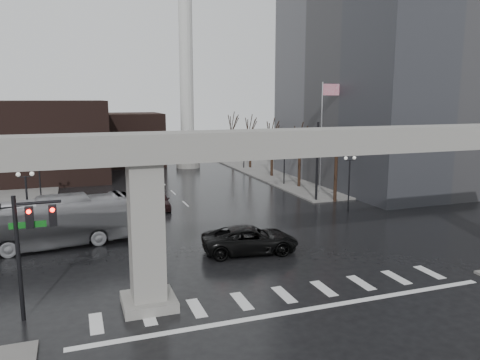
# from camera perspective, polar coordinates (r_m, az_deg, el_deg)

# --- Properties ---
(ground) EXTENTS (160.00, 160.00, 0.00)m
(ground) POSITION_cam_1_polar(r_m,az_deg,el_deg) (26.57, 4.45, -12.94)
(ground) COLOR black
(ground) RESTS_ON ground
(sidewalk_ne) EXTENTS (28.00, 36.00, 0.15)m
(sidewalk_ne) POSITION_cam_1_polar(r_m,az_deg,el_deg) (69.34, 11.96, 1.25)
(sidewalk_ne) COLOR slate
(sidewalk_ne) RESTS_ON ground
(elevated_guideway) EXTENTS (48.00, 2.60, 8.70)m
(elevated_guideway) POSITION_cam_1_polar(r_m,az_deg,el_deg) (25.27, 7.28, 2.04)
(elevated_guideway) COLOR gray
(elevated_guideway) RESTS_ON ground
(office_tower) EXTENTS (22.00, 26.00, 42.00)m
(office_tower) POSITION_cam_1_polar(r_m,az_deg,el_deg) (62.44, 19.44, 19.27)
(office_tower) COLOR #5B5A5F
(office_tower) RESTS_ON ground
(building_far_left) EXTENTS (16.00, 14.00, 10.00)m
(building_far_left) POSITION_cam_1_polar(r_m,az_deg,el_deg) (64.64, -23.13, 4.45)
(building_far_left) COLOR black
(building_far_left) RESTS_ON ground
(building_far_mid) EXTENTS (10.00, 10.00, 8.00)m
(building_far_mid) POSITION_cam_1_polar(r_m,az_deg,el_deg) (75.01, -13.45, 4.86)
(building_far_mid) COLOR black
(building_far_mid) RESTS_ON ground
(smokestack) EXTENTS (3.60, 3.60, 30.00)m
(smokestack) POSITION_cam_1_polar(r_m,az_deg,el_deg) (70.24, -6.56, 12.38)
(smokestack) COLOR silver
(smokestack) RESTS_ON ground
(signal_mast_arm) EXTENTS (12.12, 0.43, 8.00)m
(signal_mast_arm) POSITION_cam_1_polar(r_m,az_deg,el_deg) (45.54, 5.24, 4.26)
(signal_mast_arm) COLOR black
(signal_mast_arm) RESTS_ON ground
(signal_left_pole) EXTENTS (2.30, 0.30, 6.00)m
(signal_left_pole) POSITION_cam_1_polar(r_m,az_deg,el_deg) (23.74, -24.25, -6.22)
(signal_left_pole) COLOR black
(signal_left_pole) RESTS_ON ground
(flagpole_assembly) EXTENTS (2.06, 0.12, 12.00)m
(flagpole_assembly) POSITION_cam_1_polar(r_m,az_deg,el_deg) (51.14, 10.21, 6.68)
(flagpole_assembly) COLOR silver
(flagpole_assembly) RESTS_ON ground
(lamp_right_0) EXTENTS (1.22, 0.32, 5.11)m
(lamp_right_0) POSITION_cam_1_polar(r_m,az_deg,el_deg) (43.84, 13.20, 0.71)
(lamp_right_0) COLOR black
(lamp_right_0) RESTS_ON ground
(lamp_right_1) EXTENTS (1.22, 0.32, 5.11)m
(lamp_right_1) POSITION_cam_1_polar(r_m,az_deg,el_deg) (55.99, 5.43, 2.90)
(lamp_right_1) COLOR black
(lamp_right_1) RESTS_ON ground
(lamp_right_2) EXTENTS (1.22, 0.32, 5.11)m
(lamp_right_2) POSITION_cam_1_polar(r_m,az_deg,el_deg) (68.84, 0.48, 4.26)
(lamp_right_2) COLOR black
(lamp_right_2) RESTS_ON ground
(lamp_left_0) EXTENTS (1.22, 0.32, 5.11)m
(lamp_left_0) POSITION_cam_1_polar(r_m,az_deg,el_deg) (37.10, -24.56, -1.60)
(lamp_left_0) COLOR black
(lamp_left_0) RESTS_ON ground
(lamp_left_1) EXTENTS (1.22, 0.32, 5.11)m
(lamp_left_1) POSITION_cam_1_polar(r_m,az_deg,el_deg) (50.88, -23.32, 1.41)
(lamp_left_1) COLOR black
(lamp_left_1) RESTS_ON ground
(lamp_left_2) EXTENTS (1.22, 0.32, 5.11)m
(lamp_left_2) POSITION_cam_1_polar(r_m,az_deg,el_deg) (64.75, -22.60, 3.13)
(lamp_left_2) COLOR black
(lamp_left_2) RESTS_ON ground
(tree_right_0) EXTENTS (1.09, 1.58, 7.50)m
(tree_right_0) POSITION_cam_1_polar(r_m,az_deg,el_deg) (47.85, 11.61, 0.70)
(tree_right_0) COLOR black
(tree_right_0) RESTS_ON ground
(tree_right_1) EXTENTS (1.09, 1.61, 7.67)m
(tree_right_1) POSITION_cam_1_polar(r_m,az_deg,el_deg) (54.75, 7.28, 2.04)
(tree_right_1) COLOR black
(tree_right_1) RESTS_ON ground
(tree_right_2) EXTENTS (1.10, 1.63, 7.85)m
(tree_right_2) POSITION_cam_1_polar(r_m,az_deg,el_deg) (61.92, 3.93, 3.07)
(tree_right_2) COLOR black
(tree_right_2) RESTS_ON ground
(tree_right_3) EXTENTS (1.11, 1.66, 8.02)m
(tree_right_3) POSITION_cam_1_polar(r_m,az_deg,el_deg) (69.26, 1.28, 3.88)
(tree_right_3) COLOR black
(tree_right_3) RESTS_ON ground
(tree_right_4) EXTENTS (1.12, 1.69, 8.19)m
(tree_right_4) POSITION_cam_1_polar(r_m,az_deg,el_deg) (76.74, -0.86, 4.53)
(tree_right_4) COLOR black
(tree_right_4) RESTS_ON ground
(pickup_truck) EXTENTS (6.82, 3.78, 1.81)m
(pickup_truck) POSITION_cam_1_polar(r_m,az_deg,el_deg) (31.82, 1.25, -7.26)
(pickup_truck) COLOR black
(pickup_truck) RESTS_ON ground
(city_bus) EXTENTS (12.80, 4.31, 3.50)m
(city_bus) POSITION_cam_1_polar(r_m,az_deg,el_deg) (35.38, -22.62, -4.85)
(city_bus) COLOR #949498
(city_bus) RESTS_ON ground
(far_car) EXTENTS (2.31, 4.98, 1.65)m
(far_car) POSITION_cam_1_polar(r_m,az_deg,el_deg) (44.77, -9.89, -2.43)
(far_car) COLOR black
(far_car) RESTS_ON ground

